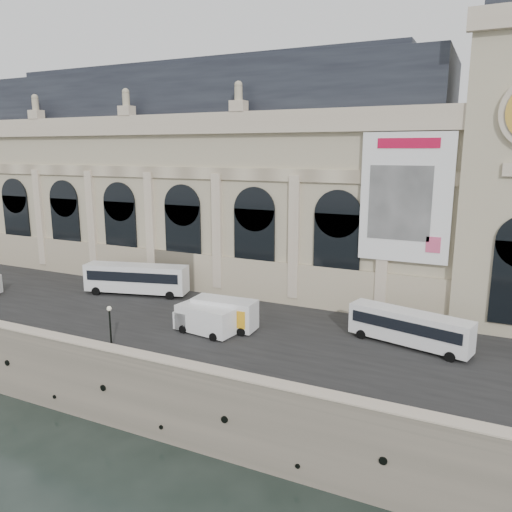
{
  "coord_description": "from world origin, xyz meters",
  "views": [
    {
      "loc": [
        31.08,
        -30.22,
        23.74
      ],
      "look_at": [
        6.14,
        22.0,
        11.42
      ],
      "focal_mm": 35.0,
      "sensor_mm": 36.0,
      "label": 1
    }
  ],
  "objects_px": {
    "bus_left": "(136,278)",
    "bus_right": "(409,327)",
    "van_c": "(202,319)",
    "lamp_right": "(110,329)",
    "box_truck": "(221,314)"
  },
  "relations": [
    {
      "from": "bus_right",
      "to": "van_c",
      "type": "bearing_deg",
      "value": -164.41
    },
    {
      "from": "bus_left",
      "to": "bus_right",
      "type": "distance_m",
      "value": 33.45
    },
    {
      "from": "bus_left",
      "to": "lamp_right",
      "type": "bearing_deg",
      "value": -58.41
    },
    {
      "from": "box_truck",
      "to": "bus_right",
      "type": "bearing_deg",
      "value": 10.57
    },
    {
      "from": "bus_left",
      "to": "bus_right",
      "type": "xyz_separation_m",
      "value": [
        33.34,
        -2.67,
        -0.29
      ]
    },
    {
      "from": "van_c",
      "to": "lamp_right",
      "type": "relative_size",
      "value": 1.52
    },
    {
      "from": "bus_left",
      "to": "lamp_right",
      "type": "xyz_separation_m",
      "value": [
        9.44,
        -15.36,
        -0.04
      ]
    },
    {
      "from": "bus_left",
      "to": "van_c",
      "type": "bearing_deg",
      "value": -28.86
    },
    {
      "from": "van_c",
      "to": "lamp_right",
      "type": "xyz_separation_m",
      "value": [
        -4.98,
        -7.41,
        0.7
      ]
    },
    {
      "from": "bus_right",
      "to": "box_truck",
      "type": "height_order",
      "value": "bus_right"
    },
    {
      "from": "bus_right",
      "to": "van_c",
      "type": "xyz_separation_m",
      "value": [
        -18.92,
        -5.28,
        -0.45
      ]
    },
    {
      "from": "van_c",
      "to": "bus_right",
      "type": "bearing_deg",
      "value": 15.59
    },
    {
      "from": "bus_right",
      "to": "box_truck",
      "type": "distance_m",
      "value": 18.22
    },
    {
      "from": "van_c",
      "to": "box_truck",
      "type": "relative_size",
      "value": 0.82
    },
    {
      "from": "lamp_right",
      "to": "bus_right",
      "type": "bearing_deg",
      "value": 27.96
    }
  ]
}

